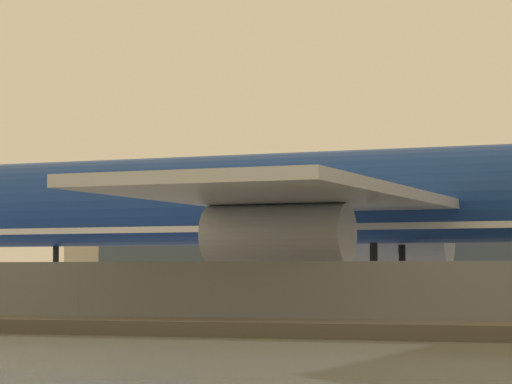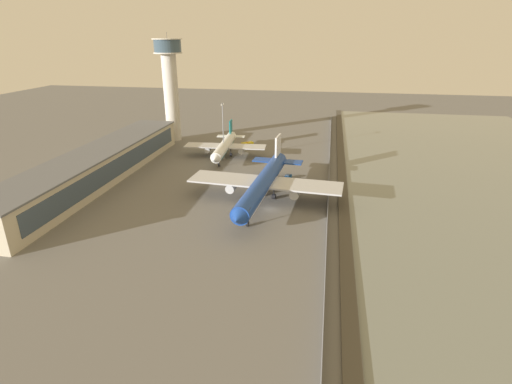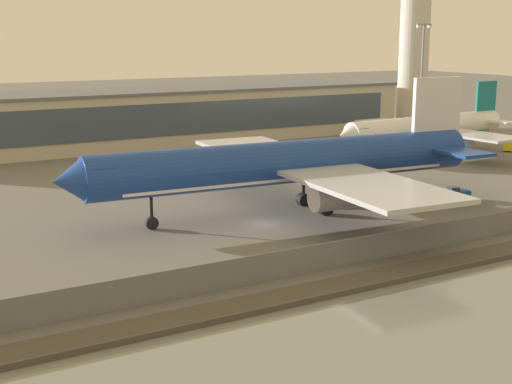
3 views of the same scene
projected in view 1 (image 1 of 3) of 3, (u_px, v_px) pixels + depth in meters
ground_plane at (220, 313)px, 61.81m from camera, size 500.00×500.00×0.00m
shoreline_seawall at (21, 325)px, 42.40m from camera, size 320.00×3.00×0.50m
perimeter_fence at (79, 294)px, 46.73m from camera, size 280.00×0.10×2.48m
cargo_jet_blue at (342, 201)px, 63.04m from camera, size 53.13×45.85×15.10m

